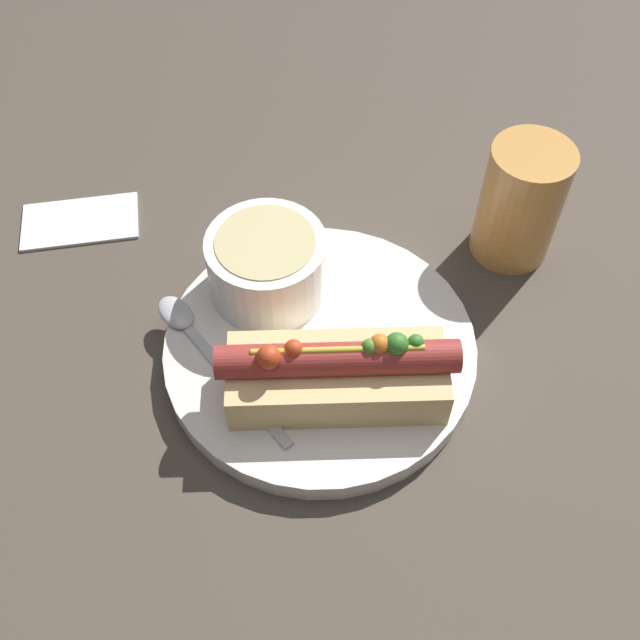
{
  "coord_description": "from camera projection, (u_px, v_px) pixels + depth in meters",
  "views": [
    {
      "loc": [
        -0.04,
        -0.34,
        0.52
      ],
      "look_at": [
        0.0,
        0.0,
        0.05
      ],
      "focal_mm": 42.0,
      "sensor_mm": 36.0,
      "label": 1
    }
  ],
  "objects": [
    {
      "name": "ground_plane",
      "position": [
        320.0,
        356.0,
        0.62
      ],
      "size": [
        4.0,
        4.0,
        0.0
      ],
      "primitive_type": "plane",
      "color": "#4C4238"
    },
    {
      "name": "dinner_plate",
      "position": [
        320.0,
        350.0,
        0.61
      ],
      "size": [
        0.25,
        0.25,
        0.02
      ],
      "color": "white",
      "rests_on": "ground_plane"
    },
    {
      "name": "hot_dog",
      "position": [
        337.0,
        373.0,
        0.56
      ],
      "size": [
        0.18,
        0.08,
        0.07
      ],
      "rotation": [
        0.0,
        0.0,
        -0.1
      ],
      "color": "#E5C17F",
      "rests_on": "dinner_plate"
    },
    {
      "name": "soup_bowl",
      "position": [
        267.0,
        263.0,
        0.61
      ],
      "size": [
        0.1,
        0.1,
        0.06
      ],
      "color": "white",
      "rests_on": "dinner_plate"
    },
    {
      "name": "spoon",
      "position": [
        196.0,
        337.0,
        0.6
      ],
      "size": [
        0.1,
        0.16,
        0.01
      ],
      "rotation": [
        0.0,
        0.0,
        2.12
      ],
      "color": "#B7B7BC",
      "rests_on": "dinner_plate"
    },
    {
      "name": "drinking_glass",
      "position": [
        520.0,
        203.0,
        0.65
      ],
      "size": [
        0.07,
        0.07,
        0.11
      ],
      "color": "#D8994C",
      "rests_on": "ground_plane"
    },
    {
      "name": "napkin",
      "position": [
        80.0,
        220.0,
        0.71
      ],
      "size": [
        0.11,
        0.06,
        0.01
      ],
      "rotation": [
        0.0,
        0.0,
        0.04
      ],
      "color": "white",
      "rests_on": "ground_plane"
    }
  ]
}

